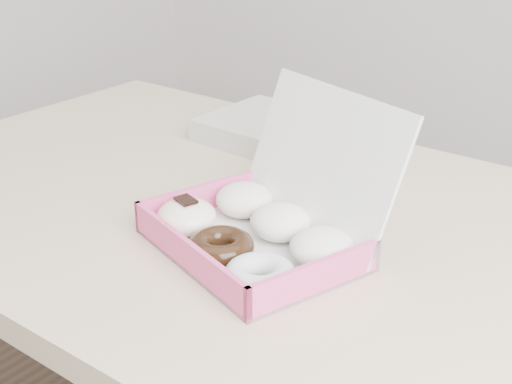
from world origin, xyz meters
The scene contains 3 objects.
table centered at (0.00, 0.00, 0.67)m, with size 1.20×0.80×0.75m.
donut_box centered at (0.15, -0.09, 0.78)m, with size 0.34×0.33×0.20m.
newspapers centered at (-0.07, 0.26, 0.77)m, with size 0.26×0.21×0.04m, color silver.
Camera 1 is at (0.66, -0.77, 1.22)m, focal length 50.00 mm.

